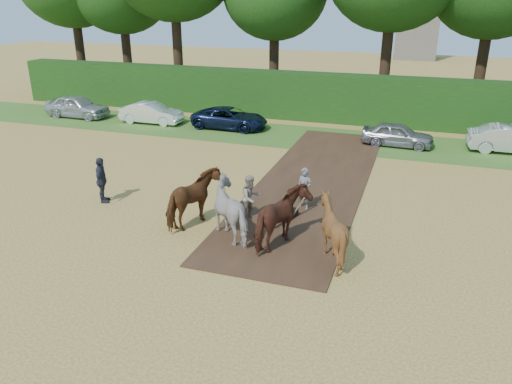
{
  "coord_description": "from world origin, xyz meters",
  "views": [
    {
      "loc": [
        5.66,
        -13.29,
        7.74
      ],
      "look_at": [
        0.6,
        1.75,
        1.4
      ],
      "focal_mm": 35.0,
      "sensor_mm": 36.0,
      "label": 1
    }
  ],
  "objects_px": {
    "spectator_far": "(102,180)",
    "plough_team": "(260,214)",
    "spectator_near": "(251,198)",
    "parked_cars": "(322,126)"
  },
  "relations": [
    {
      "from": "plough_team",
      "to": "parked_cars",
      "type": "distance_m",
      "value": 13.28
    },
    {
      "from": "spectator_far",
      "to": "plough_team",
      "type": "relative_size",
      "value": 0.27
    },
    {
      "from": "plough_team",
      "to": "parked_cars",
      "type": "relative_size",
      "value": 0.19
    },
    {
      "from": "spectator_near",
      "to": "parked_cars",
      "type": "relative_size",
      "value": 0.05
    },
    {
      "from": "spectator_far",
      "to": "plough_team",
      "type": "height_order",
      "value": "plough_team"
    },
    {
      "from": "spectator_far",
      "to": "plough_team",
      "type": "bearing_deg",
      "value": -122.53
    },
    {
      "from": "plough_team",
      "to": "spectator_near",
      "type": "bearing_deg",
      "value": 119.41
    },
    {
      "from": "plough_team",
      "to": "parked_cars",
      "type": "height_order",
      "value": "plough_team"
    },
    {
      "from": "spectator_near",
      "to": "plough_team",
      "type": "relative_size",
      "value": 0.25
    },
    {
      "from": "spectator_near",
      "to": "spectator_far",
      "type": "distance_m",
      "value": 6.09
    }
  ]
}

